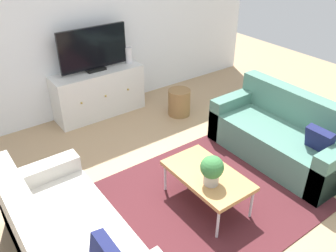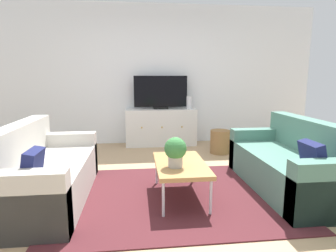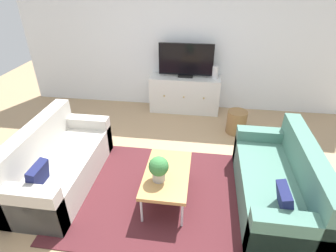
{
  "view_description": "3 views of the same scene",
  "coord_description": "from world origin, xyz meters",
  "px_view_note": "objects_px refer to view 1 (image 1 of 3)",
  "views": [
    {
      "loc": [
        -1.91,
        -2.23,
        2.65
      ],
      "look_at": [
        0.0,
        0.39,
        0.7
      ],
      "focal_mm": 37.55,
      "sensor_mm": 36.0,
      "label": 1
    },
    {
      "loc": [
        -0.4,
        -3.05,
        1.31
      ],
      "look_at": [
        0.0,
        0.39,
        0.7
      ],
      "focal_mm": 29.67,
      "sensor_mm": 36.0,
      "label": 2
    },
    {
      "loc": [
        0.42,
        -2.68,
        2.52
      ],
      "look_at": [
        0.0,
        0.39,
        0.7
      ],
      "focal_mm": 28.86,
      "sensor_mm": 36.0,
      "label": 3
    }
  ],
  "objects_px": {
    "couch_left_side": "(65,245)",
    "wicker_basket": "(179,102)",
    "couch_right_side": "(284,137)",
    "potted_plant": "(212,169)",
    "flat_screen_tv": "(93,49)",
    "tv_console": "(99,93)",
    "coffee_table": "(207,176)",
    "glass_vase": "(129,55)"
  },
  "relations": [
    {
      "from": "couch_left_side",
      "to": "wicker_basket",
      "type": "bearing_deg",
      "value": 33.47
    },
    {
      "from": "couch_right_side",
      "to": "potted_plant",
      "type": "height_order",
      "value": "couch_right_side"
    },
    {
      "from": "couch_left_side",
      "to": "flat_screen_tv",
      "type": "xyz_separation_m",
      "value": [
        1.51,
        2.39,
        0.74
      ]
    },
    {
      "from": "potted_plant",
      "to": "flat_screen_tv",
      "type": "distance_m",
      "value": 2.66
    },
    {
      "from": "potted_plant",
      "to": "tv_console",
      "type": "height_order",
      "value": "potted_plant"
    },
    {
      "from": "couch_right_side",
      "to": "potted_plant",
      "type": "relative_size",
      "value": 5.52
    },
    {
      "from": "couch_left_side",
      "to": "coffee_table",
      "type": "xyz_separation_m",
      "value": [
        1.5,
        -0.09,
        0.09
      ]
    },
    {
      "from": "glass_vase",
      "to": "flat_screen_tv",
      "type": "bearing_deg",
      "value": 177.94
    },
    {
      "from": "flat_screen_tv",
      "to": "glass_vase",
      "type": "xyz_separation_m",
      "value": [
        0.56,
        -0.02,
        -0.2
      ]
    },
    {
      "from": "couch_left_side",
      "to": "coffee_table",
      "type": "relative_size",
      "value": 1.86
    },
    {
      "from": "couch_right_side",
      "to": "flat_screen_tv",
      "type": "height_order",
      "value": "flat_screen_tv"
    },
    {
      "from": "couch_left_side",
      "to": "glass_vase",
      "type": "bearing_deg",
      "value": 49.01
    },
    {
      "from": "couch_right_side",
      "to": "coffee_table",
      "type": "relative_size",
      "value": 1.86
    },
    {
      "from": "tv_console",
      "to": "glass_vase",
      "type": "relative_size",
      "value": 5.56
    },
    {
      "from": "potted_plant",
      "to": "couch_left_side",
      "type": "bearing_deg",
      "value": 170.96
    },
    {
      "from": "couch_left_side",
      "to": "tv_console",
      "type": "xyz_separation_m",
      "value": [
        1.51,
        2.37,
        0.07
      ]
    },
    {
      "from": "coffee_table",
      "to": "potted_plant",
      "type": "distance_m",
      "value": 0.25
    },
    {
      "from": "potted_plant",
      "to": "glass_vase",
      "type": "bearing_deg",
      "value": 76.19
    },
    {
      "from": "couch_right_side",
      "to": "potted_plant",
      "type": "bearing_deg",
      "value": -171.04
    },
    {
      "from": "potted_plant",
      "to": "glass_vase",
      "type": "relative_size",
      "value": 1.28
    },
    {
      "from": "couch_left_side",
      "to": "coffee_table",
      "type": "distance_m",
      "value": 1.5
    },
    {
      "from": "coffee_table",
      "to": "glass_vase",
      "type": "distance_m",
      "value": 2.57
    },
    {
      "from": "wicker_basket",
      "to": "couch_left_side",
      "type": "bearing_deg",
      "value": -146.53
    },
    {
      "from": "couch_right_side",
      "to": "flat_screen_tv",
      "type": "relative_size",
      "value": 1.68
    },
    {
      "from": "couch_left_side",
      "to": "glass_vase",
      "type": "height_order",
      "value": "glass_vase"
    },
    {
      "from": "coffee_table",
      "to": "tv_console",
      "type": "height_order",
      "value": "tv_console"
    },
    {
      "from": "couch_left_side",
      "to": "couch_right_side",
      "type": "xyz_separation_m",
      "value": [
        2.86,
        0.0,
        0.0
      ]
    },
    {
      "from": "potted_plant",
      "to": "tv_console",
      "type": "xyz_separation_m",
      "value": [
        0.08,
        2.6,
        -0.22
      ]
    },
    {
      "from": "coffee_table",
      "to": "couch_right_side",
      "type": "bearing_deg",
      "value": 3.97
    },
    {
      "from": "couch_right_side",
      "to": "tv_console",
      "type": "distance_m",
      "value": 2.73
    },
    {
      "from": "potted_plant",
      "to": "flat_screen_tv",
      "type": "height_order",
      "value": "flat_screen_tv"
    },
    {
      "from": "potted_plant",
      "to": "coffee_table",
      "type": "bearing_deg",
      "value": 60.62
    },
    {
      "from": "potted_plant",
      "to": "wicker_basket",
      "type": "distance_m",
      "value": 2.17
    },
    {
      "from": "couch_left_side",
      "to": "wicker_basket",
      "type": "xyz_separation_m",
      "value": [
        2.48,
        1.64,
        -0.08
      ]
    },
    {
      "from": "couch_left_side",
      "to": "glass_vase",
      "type": "distance_m",
      "value": 3.19
    },
    {
      "from": "flat_screen_tv",
      "to": "wicker_basket",
      "type": "distance_m",
      "value": 1.48
    },
    {
      "from": "flat_screen_tv",
      "to": "glass_vase",
      "type": "relative_size",
      "value": 4.21
    },
    {
      "from": "potted_plant",
      "to": "flat_screen_tv",
      "type": "bearing_deg",
      "value": 88.19
    },
    {
      "from": "couch_left_side",
      "to": "couch_right_side",
      "type": "bearing_deg",
      "value": 0.0
    },
    {
      "from": "flat_screen_tv",
      "to": "glass_vase",
      "type": "distance_m",
      "value": 0.59
    },
    {
      "from": "couch_right_side",
      "to": "coffee_table",
      "type": "height_order",
      "value": "couch_right_side"
    },
    {
      "from": "tv_console",
      "to": "flat_screen_tv",
      "type": "xyz_separation_m",
      "value": [
        0.0,
        0.02,
        0.67
      ]
    }
  ]
}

